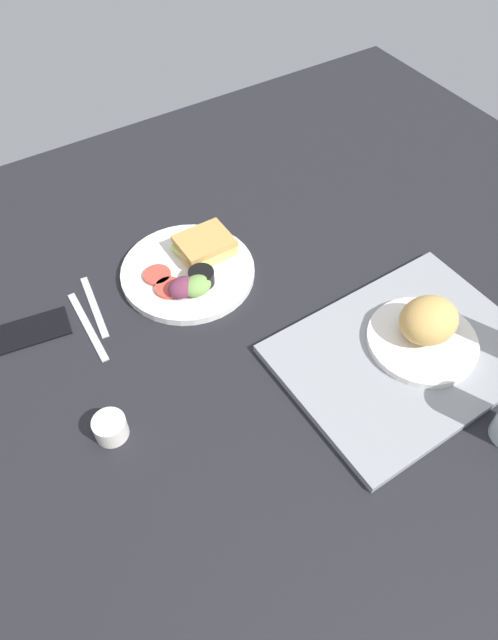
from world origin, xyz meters
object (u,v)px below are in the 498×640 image
object	(u,v)px
plate_with_salad	(191,269)
serving_tray	(405,354)
espresso_cup	(110,428)
cell_phone	(31,330)
bread_plate_near	(426,329)
knife	(87,326)
fork	(94,306)

from	to	relation	value
plate_with_salad	serving_tray	bearing A→B (deg)	120.54
plate_with_salad	espresso_cup	bearing A→B (deg)	41.48
cell_phone	plate_with_salad	bearing A→B (deg)	-176.32
bread_plate_near	plate_with_salad	distance (cm)	47.71
espresso_cup	cell_phone	size ratio (longest dim) A/B	0.39
espresso_cup	knife	xyz separation A→B (cm)	(-5.13, -23.88, -1.75)
espresso_cup	plate_with_salad	bearing A→B (deg)	-138.52
serving_tray	espresso_cup	size ratio (longest dim) A/B	8.04
cell_phone	bread_plate_near	bearing A→B (deg)	154.23
serving_tray	bread_plate_near	world-z (taller)	bread_plate_near
fork	cell_phone	size ratio (longest dim) A/B	1.18
bread_plate_near	fork	distance (cm)	63.60
bread_plate_near	cell_phone	world-z (taller)	bread_plate_near
bread_plate_near	plate_with_salad	xyz separation A→B (cm)	(27.47, -38.88, -3.21)
bread_plate_near	plate_with_salad	bearing A→B (deg)	-54.75
fork	espresso_cup	bearing A→B (deg)	-8.89
serving_tray	bread_plate_near	xyz separation A→B (cm)	(-4.25, -0.48, 4.15)
serving_tray	cell_phone	xyz separation A→B (cm)	(56.56, -42.33, -0.40)
knife	plate_with_salad	bearing A→B (deg)	95.22
knife	espresso_cup	bearing A→B (deg)	-10.74
serving_tray	fork	bearing A→B (deg)	-43.59
bread_plate_near	espresso_cup	world-z (taller)	bread_plate_near
fork	knife	xyz separation A→B (cm)	(3.00, 4.00, 0.00)
bread_plate_near	espresso_cup	size ratio (longest dim) A/B	3.61
serving_tray	fork	xyz separation A→B (cm)	(43.89, -41.78, -0.55)
bread_plate_near	serving_tray	bearing A→B (deg)	6.44
espresso_cup	knife	bearing A→B (deg)	-102.13
cell_phone	serving_tray	bearing A→B (deg)	151.95
bread_plate_near	fork	xyz separation A→B (cm)	(48.14, -41.30, -4.70)
fork	cell_phone	world-z (taller)	cell_phone
plate_with_salad	knife	bearing A→B (deg)	3.83
fork	bread_plate_near	bearing A→B (deg)	56.74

